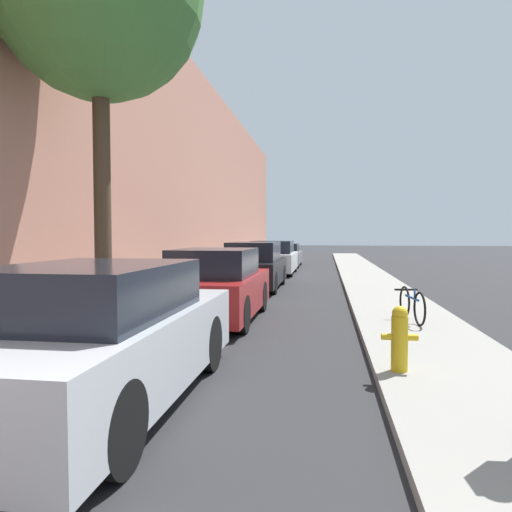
{
  "coord_description": "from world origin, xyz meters",
  "views": [
    {
      "loc": [
        1.31,
        1.28,
        1.76
      ],
      "look_at": [
        -0.22,
        11.46,
        1.28
      ],
      "focal_mm": 32.74,
      "sensor_mm": 36.0,
      "label": 1
    }
  ],
  "objects_px": {
    "parked_car_red": "(216,286)",
    "parked_car_grey": "(283,255)",
    "fire_hydrant": "(400,338)",
    "parked_car_silver": "(100,338)",
    "parked_car_white": "(273,258)",
    "bicycle": "(412,305)",
    "parked_car_black": "(255,267)"
  },
  "relations": [
    {
      "from": "parked_car_white",
      "to": "fire_hydrant",
      "type": "xyz_separation_m",
      "value": [
        3.19,
        -14.77,
        -0.17
      ]
    },
    {
      "from": "fire_hydrant",
      "to": "bicycle",
      "type": "height_order",
      "value": "fire_hydrant"
    },
    {
      "from": "parked_car_black",
      "to": "fire_hydrant",
      "type": "relative_size",
      "value": 5.55
    },
    {
      "from": "parked_car_white",
      "to": "fire_hydrant",
      "type": "distance_m",
      "value": 15.11
    },
    {
      "from": "parked_car_silver",
      "to": "parked_car_white",
      "type": "relative_size",
      "value": 1.01
    },
    {
      "from": "parked_car_black",
      "to": "bicycle",
      "type": "distance_m",
      "value": 6.97
    },
    {
      "from": "parked_car_white",
      "to": "bicycle",
      "type": "bearing_deg",
      "value": -71.16
    },
    {
      "from": "parked_car_white",
      "to": "parked_car_red",
      "type": "bearing_deg",
      "value": -89.47
    },
    {
      "from": "parked_car_silver",
      "to": "parked_car_grey",
      "type": "distance_m",
      "value": 20.97
    },
    {
      "from": "parked_car_black",
      "to": "parked_car_grey",
      "type": "relative_size",
      "value": 1.06
    },
    {
      "from": "bicycle",
      "to": "parked_car_red",
      "type": "bearing_deg",
      "value": 169.6
    },
    {
      "from": "fire_hydrant",
      "to": "parked_car_grey",
      "type": "bearing_deg",
      "value": 99.22
    },
    {
      "from": "parked_car_black",
      "to": "fire_hydrant",
      "type": "distance_m",
      "value": 9.64
    },
    {
      "from": "parked_car_red",
      "to": "parked_car_grey",
      "type": "xyz_separation_m",
      "value": [
        -0.11,
        16.15,
        -0.09
      ]
    },
    {
      "from": "bicycle",
      "to": "parked_car_white",
      "type": "bearing_deg",
      "value": 101.51
    },
    {
      "from": "parked_car_black",
      "to": "parked_car_grey",
      "type": "height_order",
      "value": "parked_car_black"
    },
    {
      "from": "fire_hydrant",
      "to": "parked_car_silver",
      "type": "bearing_deg",
      "value": -157.7
    },
    {
      "from": "bicycle",
      "to": "parked_car_silver",
      "type": "bearing_deg",
      "value": -137.4
    },
    {
      "from": "bicycle",
      "to": "fire_hydrant",
      "type": "bearing_deg",
      "value": -109.6
    },
    {
      "from": "parked_car_grey",
      "to": "parked_car_white",
      "type": "bearing_deg",
      "value": -89.92
    },
    {
      "from": "parked_car_red",
      "to": "parked_car_grey",
      "type": "bearing_deg",
      "value": 90.39
    },
    {
      "from": "parked_car_red",
      "to": "parked_car_white",
      "type": "distance_m",
      "value": 11.25
    },
    {
      "from": "parked_car_red",
      "to": "fire_hydrant",
      "type": "xyz_separation_m",
      "value": [
        3.08,
        -3.52,
        -0.17
      ]
    },
    {
      "from": "parked_car_grey",
      "to": "fire_hydrant",
      "type": "distance_m",
      "value": 19.93
    },
    {
      "from": "parked_car_black",
      "to": "parked_car_grey",
      "type": "bearing_deg",
      "value": 90.25
    },
    {
      "from": "parked_car_red",
      "to": "bicycle",
      "type": "height_order",
      "value": "parked_car_red"
    },
    {
      "from": "parked_car_black",
      "to": "bicycle",
      "type": "relative_size",
      "value": 2.89
    },
    {
      "from": "parked_car_white",
      "to": "bicycle",
      "type": "height_order",
      "value": "parked_car_white"
    },
    {
      "from": "parked_car_black",
      "to": "fire_hydrant",
      "type": "height_order",
      "value": "parked_car_black"
    },
    {
      "from": "parked_car_white",
      "to": "bicycle",
      "type": "xyz_separation_m",
      "value": [
        3.91,
        -11.45,
        -0.26
      ]
    },
    {
      "from": "parked_car_red",
      "to": "bicycle",
      "type": "bearing_deg",
      "value": -3.07
    },
    {
      "from": "parked_car_white",
      "to": "bicycle",
      "type": "relative_size",
      "value": 2.82
    }
  ]
}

